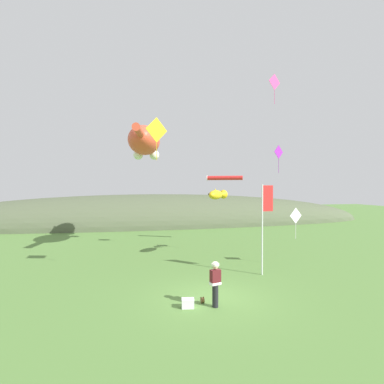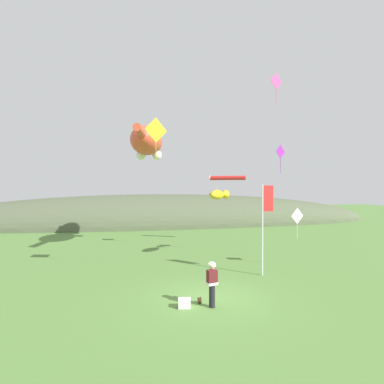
# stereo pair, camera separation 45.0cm
# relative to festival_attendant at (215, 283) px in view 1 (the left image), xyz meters

# --- Properties ---
(ground_plane) EXTENTS (120.00, 120.00, 0.00)m
(ground_plane) POSITION_rel_festival_attendant_xyz_m (0.15, 0.89, -0.95)
(ground_plane) COLOR #517A38
(distant_hill_ridge) EXTENTS (59.35, 11.89, 7.67)m
(distant_hill_ridge) POSITION_rel_festival_attendant_xyz_m (0.15, 27.24, -0.95)
(distant_hill_ridge) COLOR #4C563D
(distant_hill_ridge) RESTS_ON ground
(festival_attendant) EXTENTS (0.47, 0.36, 1.77)m
(festival_attendant) POSITION_rel_festival_attendant_xyz_m (0.00, 0.00, 0.00)
(festival_attendant) COLOR black
(festival_attendant) RESTS_ON ground
(kite_spool) EXTENTS (0.12, 0.26, 0.26)m
(kite_spool) POSITION_rel_festival_attendant_xyz_m (-0.40, 0.49, -0.83)
(kite_spool) COLOR olive
(kite_spool) RESTS_ON ground
(picnic_cooler) EXTENTS (0.54, 0.40, 0.36)m
(picnic_cooler) POSITION_rel_festival_attendant_xyz_m (-1.07, 0.15, -0.77)
(picnic_cooler) COLOR white
(picnic_cooler) RESTS_ON ground
(festival_banner_pole) EXTENTS (0.66, 0.08, 4.88)m
(festival_banner_pole) POSITION_rel_festival_attendant_xyz_m (3.89, 3.63, 2.24)
(festival_banner_pole) COLOR silver
(festival_banner_pole) RESTS_ON ground
(kite_giant_cat) EXTENTS (3.03, 8.19, 2.50)m
(kite_giant_cat) POSITION_rel_festival_attendant_xyz_m (-1.98, 11.84, 7.24)
(kite_giant_cat) COLOR #E04C33
(kite_fish_windsock) EXTENTS (1.97, 2.21, 0.72)m
(kite_fish_windsock) POSITION_rel_festival_attendant_xyz_m (2.52, 7.82, 3.29)
(kite_fish_windsock) COLOR gold
(kite_tube_streamer) EXTENTS (2.90, 1.63, 0.44)m
(kite_tube_streamer) POSITION_rel_festival_attendant_xyz_m (4.67, 12.71, 4.56)
(kite_tube_streamer) COLOR red
(kite_diamond_pink) EXTENTS (0.96, 0.38, 1.92)m
(kite_diamond_pink) POSITION_rel_festival_attendant_xyz_m (5.86, 6.33, 10.48)
(kite_diamond_pink) COLOR #E53F8C
(kite_diamond_gold) EXTENTS (1.14, 0.57, 2.17)m
(kite_diamond_gold) POSITION_rel_festival_attendant_xyz_m (-1.90, 3.93, 6.66)
(kite_diamond_gold) COLOR yellow
(kite_diamond_white) EXTENTS (0.92, 0.27, 1.85)m
(kite_diamond_white) POSITION_rel_festival_attendant_xyz_m (6.45, 4.75, 2.06)
(kite_diamond_white) COLOR white
(kite_diamond_violet) EXTENTS (0.82, 0.38, 1.79)m
(kite_diamond_violet) POSITION_rel_festival_attendant_xyz_m (6.30, 6.55, 6.04)
(kite_diamond_violet) COLOR purple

